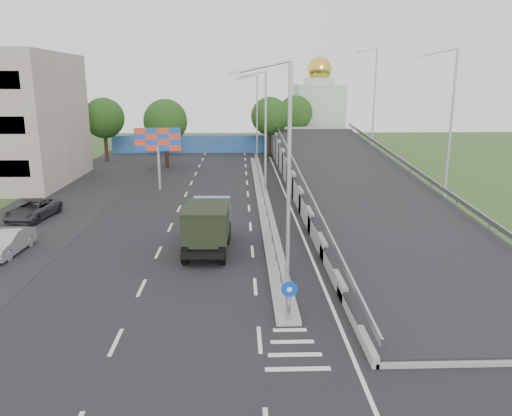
{
  "coord_description": "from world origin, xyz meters",
  "views": [
    {
      "loc": [
        -1.89,
        -15.75,
        9.31
      ],
      "look_at": [
        -0.95,
        12.44,
        2.2
      ],
      "focal_mm": 35.0,
      "sensor_mm": 36.0,
      "label": 1
    }
  ],
  "objects_px": {
    "parked_car_b": "(7,242)",
    "lamp_post_far": "(256,112)",
    "dump_truck": "(208,224)",
    "parked_car_c": "(33,210)",
    "church": "(318,110)",
    "sign_bollard": "(289,301)",
    "lamp_post_near": "(285,164)",
    "billboard": "(158,143)",
    "lamp_post_mid": "(263,126)"
  },
  "relations": [
    {
      "from": "lamp_post_near",
      "to": "parked_car_c",
      "type": "height_order",
      "value": "lamp_post_near"
    },
    {
      "from": "dump_truck",
      "to": "parked_car_c",
      "type": "bearing_deg",
      "value": 153.41
    },
    {
      "from": "billboard",
      "to": "lamp_post_far",
      "type": "bearing_deg",
      "value": 63.16
    },
    {
      "from": "parked_car_b",
      "to": "parked_car_c",
      "type": "bearing_deg",
      "value": 105.02
    },
    {
      "from": "sign_bollard",
      "to": "parked_car_c",
      "type": "height_order",
      "value": "sign_bollard"
    },
    {
      "from": "parked_car_b",
      "to": "sign_bollard",
      "type": "bearing_deg",
      "value": -27.72
    },
    {
      "from": "lamp_post_far",
      "to": "billboard",
      "type": "xyz_separation_m",
      "value": [
        -9.11,
        -18.0,
        -1.62
      ]
    },
    {
      "from": "sign_bollard",
      "to": "lamp_post_near",
      "type": "bearing_deg",
      "value": 88.36
    },
    {
      "from": "parked_car_c",
      "to": "dump_truck",
      "type": "bearing_deg",
      "value": -21.09
    },
    {
      "from": "lamp_post_far",
      "to": "church",
      "type": "height_order",
      "value": "church"
    },
    {
      "from": "lamp_post_far",
      "to": "sign_bollard",
      "type": "bearing_deg",
      "value": -90.14
    },
    {
      "from": "dump_truck",
      "to": "billboard",
      "type": "bearing_deg",
      "value": 110.0
    },
    {
      "from": "sign_bollard",
      "to": "lamp_post_near",
      "type": "height_order",
      "value": "lamp_post_near"
    },
    {
      "from": "church",
      "to": "parked_car_b",
      "type": "bearing_deg",
      "value": -116.92
    },
    {
      "from": "lamp_post_far",
      "to": "church",
      "type": "relative_size",
      "value": 0.73
    },
    {
      "from": "lamp_post_near",
      "to": "lamp_post_far",
      "type": "xyz_separation_m",
      "value": [
        0.0,
        40.0,
        0.0
      ]
    },
    {
      "from": "lamp_post_mid",
      "to": "sign_bollard",
      "type": "bearing_deg",
      "value": -90.26
    },
    {
      "from": "lamp_post_mid",
      "to": "dump_truck",
      "type": "distance_m",
      "value": 15.54
    },
    {
      "from": "lamp_post_mid",
      "to": "lamp_post_far",
      "type": "bearing_deg",
      "value": 90.0
    },
    {
      "from": "dump_truck",
      "to": "parked_car_c",
      "type": "distance_m",
      "value": 14.47
    },
    {
      "from": "sign_bollard",
      "to": "billboard",
      "type": "distance_m",
      "value": 27.53
    },
    {
      "from": "church",
      "to": "parked_car_c",
      "type": "xyz_separation_m",
      "value": [
        -26.37,
        -41.5,
        -4.64
      ]
    },
    {
      "from": "sign_bollard",
      "to": "lamp_post_near",
      "type": "xyz_separation_m",
      "value": [
        0.11,
        3.83,
        4.77
      ]
    },
    {
      "from": "lamp_post_mid",
      "to": "lamp_post_far",
      "type": "xyz_separation_m",
      "value": [
        0.0,
        20.0,
        0.0
      ]
    },
    {
      "from": "sign_bollard",
      "to": "lamp_post_near",
      "type": "relative_size",
      "value": 0.17
    },
    {
      "from": "parked_car_c",
      "to": "lamp_post_mid",
      "type": "bearing_deg",
      "value": 32.12
    },
    {
      "from": "lamp_post_mid",
      "to": "billboard",
      "type": "bearing_deg",
      "value": 167.62
    },
    {
      "from": "sign_bollard",
      "to": "church",
      "type": "bearing_deg",
      "value": 80.19
    },
    {
      "from": "billboard",
      "to": "dump_truck",
      "type": "relative_size",
      "value": 0.87
    },
    {
      "from": "sign_bollard",
      "to": "billboard",
      "type": "bearing_deg",
      "value": 109.21
    },
    {
      "from": "lamp_post_near",
      "to": "billboard",
      "type": "height_order",
      "value": "lamp_post_near"
    },
    {
      "from": "parked_car_b",
      "to": "church",
      "type": "bearing_deg",
      "value": 66.37
    },
    {
      "from": "billboard",
      "to": "parked_car_b",
      "type": "distance_m",
      "value": 18.22
    },
    {
      "from": "billboard",
      "to": "dump_truck",
      "type": "xyz_separation_m",
      "value": [
        5.29,
        -16.45,
        -2.66
      ]
    },
    {
      "from": "sign_bollard",
      "to": "lamp_post_far",
      "type": "distance_m",
      "value": 44.08
    },
    {
      "from": "parked_car_b",
      "to": "lamp_post_far",
      "type": "bearing_deg",
      "value": 70.12
    },
    {
      "from": "dump_truck",
      "to": "parked_car_c",
      "type": "relative_size",
      "value": 1.3
    },
    {
      "from": "dump_truck",
      "to": "parked_car_c",
      "type": "height_order",
      "value": "dump_truck"
    },
    {
      "from": "church",
      "to": "dump_truck",
      "type": "xyz_separation_m",
      "value": [
        -13.71,
        -48.45,
        -3.79
      ]
    },
    {
      "from": "billboard",
      "to": "dump_truck",
      "type": "bearing_deg",
      "value": -72.17
    },
    {
      "from": "dump_truck",
      "to": "parked_car_b",
      "type": "bearing_deg",
      "value": -175.47
    },
    {
      "from": "dump_truck",
      "to": "parked_car_b",
      "type": "relative_size",
      "value": 1.53
    },
    {
      "from": "sign_bollard",
      "to": "billboard",
      "type": "height_order",
      "value": "billboard"
    },
    {
      "from": "dump_truck",
      "to": "lamp_post_far",
      "type": "bearing_deg",
      "value": 85.84
    },
    {
      "from": "lamp_post_near",
      "to": "parked_car_c",
      "type": "relative_size",
      "value": 2.08
    },
    {
      "from": "sign_bollard",
      "to": "church",
      "type": "distance_m",
      "value": 58.84
    },
    {
      "from": "sign_bollard",
      "to": "lamp_post_far",
      "type": "height_order",
      "value": "lamp_post_far"
    },
    {
      "from": "lamp_post_near",
      "to": "billboard",
      "type": "distance_m",
      "value": 23.87
    },
    {
      "from": "parked_car_c",
      "to": "parked_car_b",
      "type": "bearing_deg",
      "value": -70.61
    },
    {
      "from": "sign_bollard",
      "to": "lamp_post_mid",
      "type": "distance_m",
      "value": 24.3
    }
  ]
}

